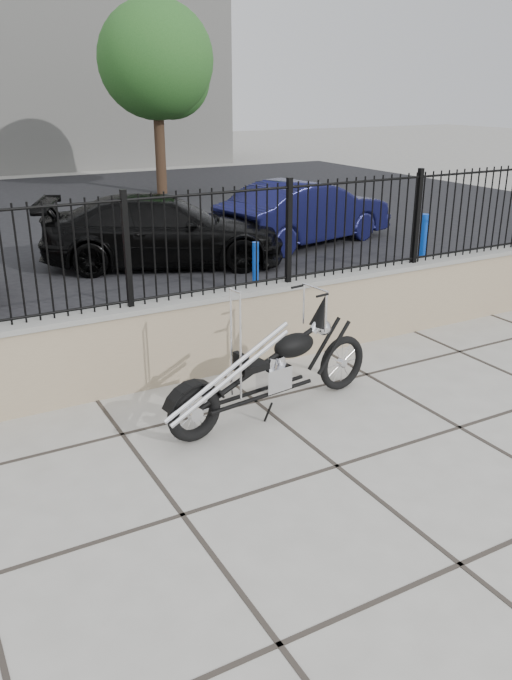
{
  "coord_description": "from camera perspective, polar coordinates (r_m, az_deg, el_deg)",
  "views": [
    {
      "loc": [
        -3.13,
        -4.15,
        3.17
      ],
      "look_at": [
        -0.01,
        1.48,
        0.72
      ],
      "focal_mm": 35.0,
      "sensor_mm": 36.0,
      "label": 1
    }
  ],
  "objects": [
    {
      "name": "car_black",
      "position": [
        12.8,
        -7.96,
        9.29
      ],
      "size": [
        4.89,
        3.42,
        1.31
      ],
      "primitive_type": "imported",
      "rotation": [
        0.0,
        0.0,
        1.18
      ],
      "color": "black",
      "rests_on": "parking_lot"
    },
    {
      "name": "iron_fence",
      "position": [
        7.53,
        -3.73,
        8.41
      ],
      "size": [
        14.0,
        0.08,
        1.2
      ],
      "primitive_type": "cube",
      "color": "black",
      "rests_on": "retaining_wall"
    },
    {
      "name": "car_blue",
      "position": [
        14.56,
        4.3,
        10.9
      ],
      "size": [
        4.32,
        2.3,
        1.35
      ],
      "primitive_type": "imported",
      "rotation": [
        0.0,
        0.0,
        1.79
      ],
      "color": "#0F113A",
      "rests_on": "parking_lot"
    },
    {
      "name": "ground_plane",
      "position": [
        6.09,
        6.99,
        -10.74
      ],
      "size": [
        90.0,
        90.0,
        0.0
      ],
      "primitive_type": "plane",
      "color": "#99968E",
      "rests_on": "ground"
    },
    {
      "name": "retaining_wall",
      "position": [
        7.83,
        -3.55,
        0.67
      ],
      "size": [
        14.0,
        0.36,
        0.96
      ],
      "primitive_type": "cube",
      "color": "gray",
      "rests_on": "ground_plane"
    },
    {
      "name": "chopper_motorcycle",
      "position": [
        6.64,
        1.25,
        -0.8
      ],
      "size": [
        2.45,
        0.76,
        1.45
      ],
      "primitive_type": null,
      "rotation": [
        0.0,
        0.0,
        0.14
      ],
      "color": "black",
      "rests_on": "ground_plane"
    },
    {
      "name": "bollard_c",
      "position": [
        12.31,
        14.12,
        7.92
      ],
      "size": [
        0.17,
        0.17,
        1.11
      ],
      "primitive_type": "cylinder",
      "rotation": [
        0.0,
        0.0,
        -0.37
      ],
      "color": "#0B15AA",
      "rests_on": "ground_plane"
    },
    {
      "name": "tree_right",
      "position": [
        21.97,
        -8.65,
        23.15
      ],
      "size": [
        3.51,
        3.51,
        5.92
      ],
      "rotation": [
        0.0,
        0.0,
        0.32
      ],
      "color": "#382619",
      "rests_on": "ground_plane"
    },
    {
      "name": "parking_lot",
      "position": [
        17.24,
        -18.26,
        9.18
      ],
      "size": [
        30.0,
        30.0,
        0.0
      ],
      "primitive_type": "plane",
      "color": "black",
      "rests_on": "ground"
    },
    {
      "name": "bollard_b",
      "position": [
        10.8,
        -0.04,
        6.15
      ],
      "size": [
        0.13,
        0.13,
        0.88
      ],
      "primitive_type": "cylinder",
      "rotation": [
        0.0,
        0.0,
        0.29
      ],
      "color": "#0B42AF",
      "rests_on": "ground_plane"
    }
  ]
}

